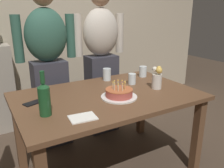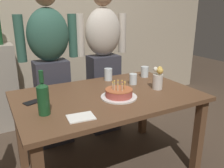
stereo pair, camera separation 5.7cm
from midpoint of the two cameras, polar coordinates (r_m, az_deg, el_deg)
name	(u,v)px [view 2 (the right image)]	position (r m, az deg, el deg)	size (l,w,h in m)	color
ground_plane	(108,168)	(2.34, -0.22, -19.72)	(10.00, 10.00, 0.00)	#47382B
back_wall	(53,18)	(3.31, -13.56, 15.17)	(5.20, 0.10, 2.60)	tan
dining_table	(108,105)	(2.01, -0.24, -5.06)	(1.50, 0.96, 0.74)	brown
birthday_cake	(119,94)	(1.89, 2.54, -2.37)	(0.29, 0.29, 0.14)	white
water_glass_near	(133,79)	(2.23, 5.86, 1.20)	(0.07, 0.07, 0.10)	silver
water_glass_far	(108,74)	(2.35, -0.22, 2.35)	(0.08, 0.08, 0.12)	silver
water_glass_side	(145,72)	(2.49, 8.56, 2.95)	(0.08, 0.08, 0.11)	silver
wine_bottle	(43,98)	(1.63, -15.36, -3.21)	(0.08, 0.08, 0.31)	#194723
cell_phone	(33,102)	(1.90, -17.65, -4.15)	(0.14, 0.07, 0.01)	black
napkin_stack	(81,117)	(1.57, -6.51, -8.00)	(0.18, 0.13, 0.01)	white
flower_vase	(158,78)	(2.12, 11.79, 1.31)	(0.09, 0.10, 0.21)	silver
person_man_bearded	(51,65)	(2.47, -13.99, 4.39)	(0.61, 0.27, 1.66)	#33333D
person_woman_cardigan	(103,60)	(2.68, -1.48, 5.93)	(0.61, 0.27, 1.66)	#33333D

